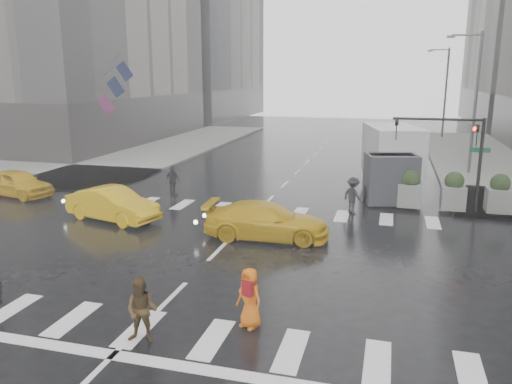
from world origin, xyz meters
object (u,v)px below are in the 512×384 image
(pedestrian_orange, at_px, (250,298))
(box_truck, at_px, (392,159))
(traffic_signal_pole, at_px, (458,145))
(pedestrian_brown, at_px, (142,310))
(taxi_front, at_px, (17,183))
(taxi_mid, at_px, (113,204))

(pedestrian_orange, height_order, box_truck, box_truck)
(traffic_signal_pole, relative_size, pedestrian_brown, 2.74)
(pedestrian_brown, bearing_deg, taxi_front, 130.43)
(taxi_front, height_order, box_truck, box_truck)
(pedestrian_orange, height_order, taxi_mid, pedestrian_orange)
(traffic_signal_pole, xyz_separation_m, box_truck, (-2.93, 3.34, -1.29))
(taxi_mid, bearing_deg, taxi_front, 84.72)
(pedestrian_brown, height_order, box_truck, box_truck)
(pedestrian_orange, height_order, taxi_front, pedestrian_orange)
(taxi_front, relative_size, taxi_mid, 0.95)
(pedestrian_orange, distance_m, taxi_mid, 11.60)
(taxi_front, xyz_separation_m, taxi_mid, (7.37, -2.70, 0.02))
(pedestrian_brown, bearing_deg, pedestrian_orange, 22.18)
(traffic_signal_pole, xyz_separation_m, taxi_mid, (-14.90, -5.38, -2.48))
(traffic_signal_pole, bearing_deg, pedestrian_brown, -120.66)
(taxi_front, bearing_deg, taxi_mid, -97.37)
(taxi_mid, height_order, box_truck, box_truck)
(traffic_signal_pole, distance_m, taxi_front, 22.57)
(pedestrian_brown, xyz_separation_m, taxi_mid, (-6.28, 9.16, -0.08))
(taxi_front, distance_m, box_truck, 20.29)
(pedestrian_brown, bearing_deg, traffic_signal_pole, 50.75)
(taxi_front, distance_m, taxi_mid, 7.85)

